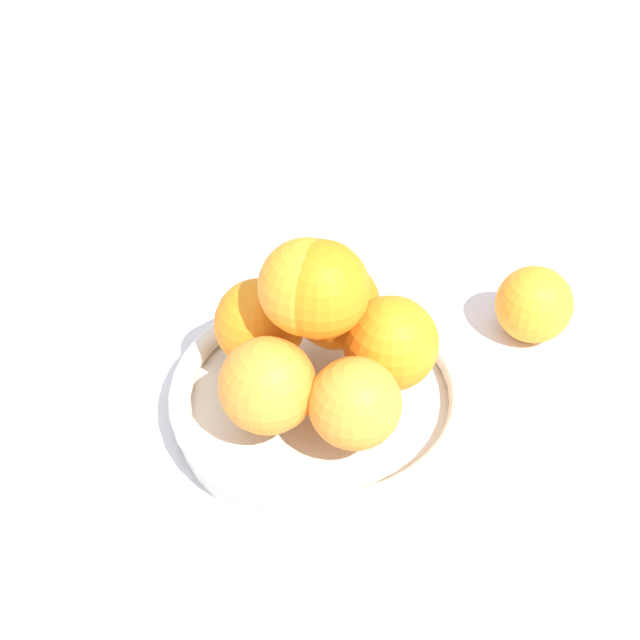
% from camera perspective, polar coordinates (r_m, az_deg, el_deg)
% --- Properties ---
extents(ground_plane, '(4.00, 4.00, 0.00)m').
position_cam_1_polar(ground_plane, '(0.78, -0.00, -6.02)').
color(ground_plane, silver).
extents(fruit_bowl, '(0.26, 0.26, 0.04)m').
position_cam_1_polar(fruit_bowl, '(0.77, -0.00, -5.03)').
color(fruit_bowl, silver).
rests_on(fruit_bowl, ground_plane).
extents(orange_pile, '(0.19, 0.19, 0.14)m').
position_cam_1_polar(orange_pile, '(0.72, -0.06, -0.76)').
color(orange_pile, orange).
rests_on(orange_pile, fruit_bowl).
extents(stray_orange, '(0.07, 0.07, 0.07)m').
position_cam_1_polar(stray_orange, '(0.86, 13.54, 0.98)').
color(stray_orange, orange).
rests_on(stray_orange, ground_plane).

